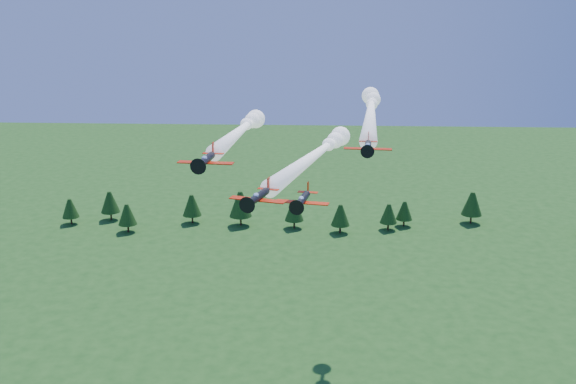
{
  "coord_description": "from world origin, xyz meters",
  "views": [
    {
      "loc": [
        4.94,
        -87.28,
        68.19
      ],
      "look_at": [
        0.46,
        0.0,
        43.21
      ],
      "focal_mm": 40.0,
      "sensor_mm": 36.0,
      "label": 1
    }
  ],
  "objects_px": {
    "plane_right": "(371,110)",
    "plane_slot": "(303,200)",
    "plane_lead": "(317,154)",
    "plane_left": "(241,130)"
  },
  "relations": [
    {
      "from": "plane_left",
      "to": "plane_slot",
      "type": "relative_size",
      "value": 4.72
    },
    {
      "from": "plane_left",
      "to": "plane_lead",
      "type": "bearing_deg",
      "value": -25.8
    },
    {
      "from": "plane_lead",
      "to": "plane_slot",
      "type": "distance_m",
      "value": 12.4
    },
    {
      "from": "plane_right",
      "to": "plane_slot",
      "type": "bearing_deg",
      "value": -112.05
    },
    {
      "from": "plane_left",
      "to": "plane_right",
      "type": "height_order",
      "value": "plane_right"
    },
    {
      "from": "plane_lead",
      "to": "plane_left",
      "type": "height_order",
      "value": "plane_left"
    },
    {
      "from": "plane_slot",
      "to": "plane_right",
      "type": "bearing_deg",
      "value": 73.56
    },
    {
      "from": "plane_right",
      "to": "plane_slot",
      "type": "height_order",
      "value": "plane_right"
    },
    {
      "from": "plane_right",
      "to": "plane_left",
      "type": "bearing_deg",
      "value": -166.37
    },
    {
      "from": "plane_right",
      "to": "plane_slot",
      "type": "relative_size",
      "value": 6.29
    }
  ]
}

